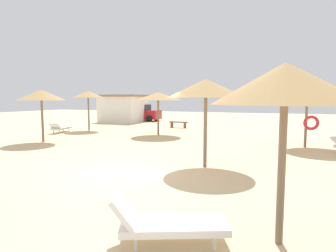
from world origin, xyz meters
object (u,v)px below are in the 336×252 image
(parasol_8, at_px, (41,95))
(parasol_2, at_px, (308,90))
(parasol_6, at_px, (158,96))
(lounger_0, at_px, (166,223))
(parasol_4, at_px, (206,89))
(parasol_0, at_px, (285,84))
(bench_0, at_px, (178,123))
(beach_cabana, at_px, (123,108))
(lounger_1, at_px, (60,128))
(parasol_1, at_px, (88,95))
(parked_car, at_px, (141,113))

(parasol_8, bearing_deg, parasol_2, 14.70)
(parasol_6, xyz_separation_m, parasol_8, (-4.56, -4.90, 0.03))
(lounger_0, bearing_deg, parasol_4, 97.29)
(parasol_0, bearing_deg, bench_0, 114.75)
(beach_cabana, bearing_deg, parasol_0, -53.47)
(bench_0, bearing_deg, parasol_2, -36.27)
(parasol_8, bearing_deg, parasol_6, 47.04)
(parasol_0, bearing_deg, parasol_2, 83.42)
(lounger_1, height_order, beach_cabana, beach_cabana)
(parasol_0, distance_m, beach_cabana, 24.75)
(parasol_4, height_order, lounger_0, parasol_4)
(parasol_1, xyz_separation_m, lounger_1, (-0.99, -1.84, -2.29))
(lounger_1, height_order, parked_car, parked_car)
(parasol_8, relative_size, lounger_1, 1.40)
(parasol_8, bearing_deg, lounger_1, 121.48)
(parasol_2, xyz_separation_m, parasol_8, (-12.87, -3.38, -0.21))
(lounger_0, relative_size, lounger_1, 0.98)
(lounger_0, relative_size, parked_car, 0.48)
(parasol_0, bearing_deg, lounger_0, -158.80)
(parasol_6, xyz_separation_m, lounger_0, (5.47, -12.13, -2.13))
(lounger_0, bearing_deg, lounger_1, 138.43)
(parasol_2, relative_size, lounger_1, 1.51)
(parasol_2, bearing_deg, parasol_8, -165.30)
(lounger_1, distance_m, parked_car, 11.30)
(parasol_8, xyz_separation_m, lounger_1, (-2.24, 3.65, -2.17))
(bench_0, height_order, parked_car, parked_car)
(parasol_6, height_order, parasol_8, parasol_8)
(parasol_1, xyz_separation_m, parasol_8, (1.25, -5.49, -0.12))
(parasol_6, bearing_deg, parasol_0, -58.06)
(lounger_1, bearing_deg, parasol_1, 61.76)
(parasol_8, xyz_separation_m, beach_cabana, (-3.00, 13.28, -1.11))
(parasol_2, xyz_separation_m, lounger_1, (-15.10, 0.28, -2.38))
(parasol_0, height_order, parasol_1, parasol_1)
(parasol_4, relative_size, beach_cabana, 0.69)
(beach_cabana, bearing_deg, parasol_1, -77.38)
(parasol_2, height_order, beach_cabana, parasol_2)
(parasol_8, xyz_separation_m, parked_car, (-1.86, 14.93, -1.66))
(lounger_1, distance_m, beach_cabana, 9.72)
(parasol_6, xyz_separation_m, lounger_1, (-6.80, -1.25, -2.14))
(bench_0, bearing_deg, parasol_4, -66.38)
(parasol_2, height_order, parasol_4, parasol_2)
(parasol_0, height_order, parasol_4, parasol_4)
(parasol_4, height_order, parasol_6, parasol_4)
(lounger_1, bearing_deg, parasol_4, -26.38)
(lounger_0, height_order, lounger_1, lounger_0)
(parasol_1, height_order, lounger_1, parasol_1)
(parasol_4, bearing_deg, parasol_1, 144.44)
(lounger_1, bearing_deg, parasol_8, -58.52)
(parasol_8, bearing_deg, parasol_4, -12.68)
(parasol_2, bearing_deg, parasol_4, -122.46)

